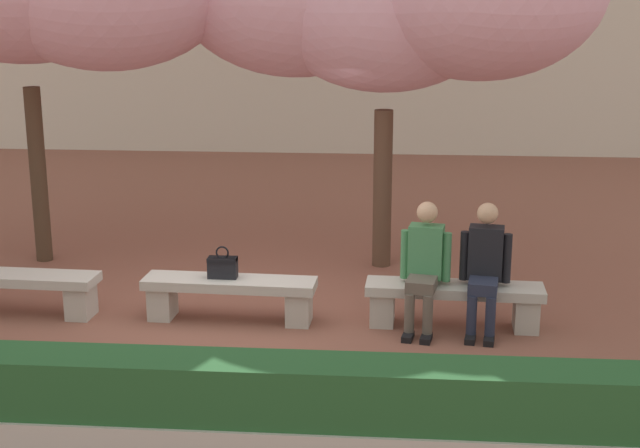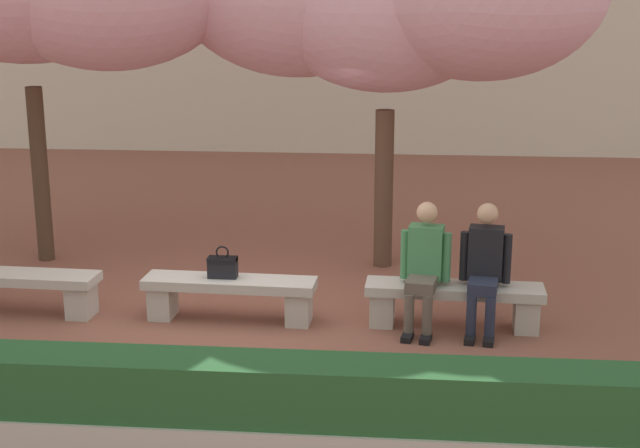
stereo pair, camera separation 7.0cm
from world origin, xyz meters
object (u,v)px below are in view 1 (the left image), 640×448
(stone_bench_center, at_px, (454,298))
(person_seated_right, at_px, (485,263))
(stone_bench_west_end, at_px, (14,287))
(stone_bench_near_west, at_px, (230,292))
(person_seated_left, at_px, (424,262))
(handbag, at_px, (223,266))

(stone_bench_center, xyz_separation_m, person_seated_right, (0.29, -0.05, 0.40))
(stone_bench_west_end, height_order, stone_bench_center, same)
(stone_bench_west_end, xyz_separation_m, stone_bench_center, (4.59, 0.00, 0.00))
(stone_bench_near_west, relative_size, person_seated_left, 1.40)
(stone_bench_west_end, height_order, person_seated_right, person_seated_right)
(stone_bench_center, bearing_deg, handbag, 179.30)
(person_seated_right, relative_size, handbag, 3.81)
(stone_bench_west_end, distance_m, stone_bench_center, 4.59)
(handbag, bearing_deg, stone_bench_west_end, -179.26)
(stone_bench_near_west, xyz_separation_m, handbag, (-0.07, 0.03, 0.28))
(stone_bench_west_end, relative_size, stone_bench_near_west, 1.00)
(stone_bench_west_end, relative_size, handbag, 5.31)
(stone_bench_west_end, bearing_deg, stone_bench_center, 0.00)
(stone_bench_near_west, bearing_deg, stone_bench_center, 0.00)
(stone_bench_west_end, distance_m, stone_bench_near_west, 2.30)
(stone_bench_west_end, xyz_separation_m, stone_bench_near_west, (2.30, 0.00, 0.00))
(stone_bench_near_west, distance_m, person_seated_left, 2.03)
(stone_bench_west_end, xyz_separation_m, person_seated_left, (4.28, -0.05, 0.40))
(stone_bench_west_end, bearing_deg, stone_bench_near_west, 0.00)
(handbag, bearing_deg, person_seated_left, -2.26)
(person_seated_right, distance_m, handbag, 2.66)
(stone_bench_center, distance_m, person_seated_left, 0.51)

